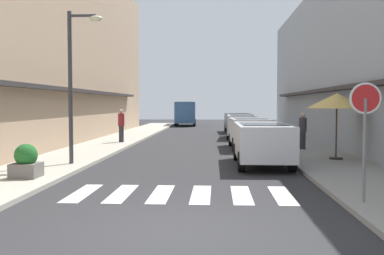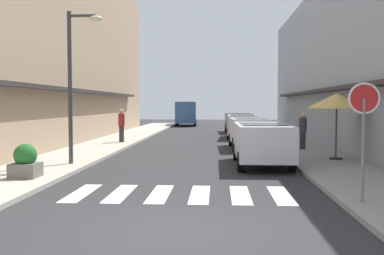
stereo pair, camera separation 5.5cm
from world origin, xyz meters
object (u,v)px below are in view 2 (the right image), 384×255
at_px(parked_car_mid, 249,130).
at_px(parked_car_near, 262,139).
at_px(pedestrian_walking_far, 121,125).
at_px(round_street_sign, 364,111).
at_px(planter_corner, 25,162).
at_px(cafe_umbrella, 337,101).
at_px(delivery_van, 186,112).
at_px(parked_car_far, 242,124).
at_px(street_lamp, 75,71).
at_px(pedestrian_walking_near, 303,130).
at_px(parked_car_distant, 238,120).

bearing_deg(parked_car_mid, parked_car_near, -90.00).
bearing_deg(pedestrian_walking_far, round_street_sign, -59.31).
height_order(planter_corner, pedestrian_walking_far, pedestrian_walking_far).
relative_size(parked_car_near, cafe_umbrella, 1.82).
bearing_deg(cafe_umbrella, planter_corner, -154.33).
xyz_separation_m(delivery_van, round_street_sign, (6.12, -34.90, 0.59)).
bearing_deg(cafe_umbrella, parked_car_far, 103.94).
xyz_separation_m(parked_car_near, planter_corner, (-6.81, -3.55, -0.38)).
bearing_deg(street_lamp, pedestrian_walking_near, 31.84).
xyz_separation_m(parked_car_mid, pedestrian_walking_far, (-6.64, 2.00, 0.13)).
bearing_deg(parked_car_near, delivery_van, 99.23).
xyz_separation_m(parked_car_near, round_street_sign, (1.46, -6.20, 1.08)).
relative_size(street_lamp, cafe_umbrella, 2.12).
relative_size(parked_car_mid, street_lamp, 0.80).
relative_size(parked_car_near, round_street_sign, 1.79).
bearing_deg(planter_corner, street_lamp, 80.26).
bearing_deg(street_lamp, parked_car_mid, 46.21).
distance_m(parked_car_distant, pedestrian_walking_far, 11.99).
height_order(parked_car_near, parked_car_distant, same).
height_order(parked_car_distant, pedestrian_walking_far, pedestrian_walking_far).
xyz_separation_m(parked_car_near, pedestrian_walking_near, (2.29, 4.69, 0.05)).
bearing_deg(parked_car_far, delivery_van, 105.98).
relative_size(street_lamp, pedestrian_walking_near, 3.15).
bearing_deg(delivery_van, round_street_sign, -80.05).
distance_m(delivery_van, street_lamp, 29.45).
xyz_separation_m(parked_car_near, parked_car_distant, (0.00, 17.92, -0.00)).
xyz_separation_m(parked_car_far, parked_car_distant, (0.00, 5.52, -0.00)).
bearing_deg(planter_corner, parked_car_near, 27.51).
bearing_deg(parked_car_mid, street_lamp, -133.79).
height_order(delivery_van, planter_corner, delivery_van).
xyz_separation_m(parked_car_mid, round_street_sign, (1.46, -12.13, 1.08)).
bearing_deg(round_street_sign, delivery_van, 99.95).
xyz_separation_m(parked_car_distant, cafe_umbrella, (2.81, -16.84, 1.33)).
bearing_deg(parked_car_far, pedestrian_walking_near, -73.47).
distance_m(parked_car_far, cafe_umbrella, 11.75).
relative_size(parked_car_near, delivery_van, 0.80).
height_order(street_lamp, pedestrian_walking_far, street_lamp).
bearing_deg(round_street_sign, pedestrian_walking_near, 85.63).
distance_m(parked_car_far, pedestrian_walking_near, 8.04).
bearing_deg(planter_corner, parked_car_far, 66.89).
bearing_deg(parked_car_distant, parked_car_far, -90.00).
height_order(parked_car_near, street_lamp, street_lamp).
bearing_deg(parked_car_near, parked_car_far, 90.00).
xyz_separation_m(parked_car_distant, street_lamp, (-6.31, -18.57, 2.35)).
height_order(parked_car_distant, cafe_umbrella, cafe_umbrella).
xyz_separation_m(parked_car_mid, parked_car_distant, (-0.00, 11.98, 0.00)).
xyz_separation_m(parked_car_far, pedestrian_walking_far, (-6.64, -4.46, 0.12)).
relative_size(parked_car_far, pedestrian_walking_near, 2.72).
distance_m(parked_car_near, street_lamp, 6.76).
height_order(planter_corner, pedestrian_walking_near, pedestrian_walking_near).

